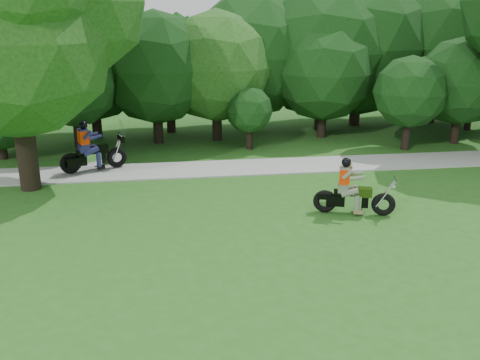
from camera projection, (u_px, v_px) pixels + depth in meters
name	position (u px, v px, depth m)	size (l,w,h in m)	color
ground	(396.00, 249.00, 13.87)	(100.00, 100.00, 0.00)	#275F1B
walkway	(312.00, 165.00, 21.42)	(60.00, 2.20, 0.06)	#9C9C97
tree_line	(313.00, 59.00, 26.67)	(38.25, 10.93, 7.81)	black
big_tree_west	(12.00, 16.00, 17.19)	(8.64, 6.56, 9.96)	black
chopper_motorcycle	(350.00, 193.00, 16.10)	(2.42, 1.13, 1.76)	black
touring_motorcycle	(89.00, 153.00, 20.27)	(2.48, 1.45, 1.97)	black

